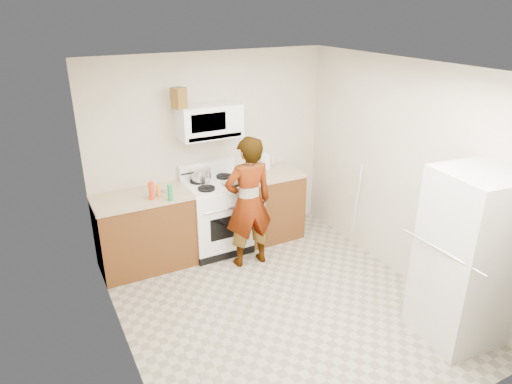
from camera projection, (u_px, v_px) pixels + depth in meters
floor at (281, 306)px, 4.93m from camera, size 3.60×3.60×0.00m
back_wall at (212, 151)px, 5.91m from camera, size 3.20×0.02×2.50m
right_wall at (404, 174)px, 5.13m from camera, size 0.02×3.60×2.50m
cabinet_left at (145, 233)px, 5.53m from camera, size 1.12×0.62×0.90m
counter_left at (141, 197)px, 5.35m from camera, size 1.14×0.64×0.03m
cabinet_right at (269, 206)px, 6.27m from camera, size 0.80×0.62×0.90m
counter_right at (269, 174)px, 6.09m from camera, size 0.82×0.64×0.03m
gas_range at (217, 215)px, 5.91m from camera, size 0.76×0.65×1.13m
microwave at (209, 121)px, 5.55m from camera, size 0.76×0.38×0.40m
person at (248, 203)px, 5.45m from camera, size 0.62×0.43×1.64m
fridge at (468, 258)px, 4.22m from camera, size 0.77×0.77×1.70m
kettle at (265, 161)px, 6.22m from camera, size 0.16×0.16×0.18m
jug at (179, 98)px, 5.22m from camera, size 0.18×0.18×0.24m
saucepan at (201, 175)px, 5.76m from camera, size 0.31×0.31×0.13m
tray at (233, 183)px, 5.68m from camera, size 0.27×0.19×0.05m
bottle_spray at (152, 191)px, 5.21m from camera, size 0.07×0.07×0.21m
bottle_hot_sauce at (158, 191)px, 5.29m from camera, size 0.05×0.05×0.15m
bottle_green_cap at (170, 193)px, 5.18m from camera, size 0.06×0.06×0.20m
pot_lid at (163, 193)px, 5.43m from camera, size 0.23×0.23×0.01m
broom at (356, 204)px, 5.97m from camera, size 0.15×0.23×1.17m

